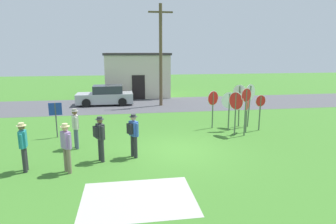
# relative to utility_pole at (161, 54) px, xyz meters

# --- Properties ---
(ground_plane) EXTENTS (80.00, 80.00, 0.00)m
(ground_plane) POSITION_rel_utility_pole_xyz_m (-0.67, -10.36, -3.92)
(ground_plane) COLOR #3D7528
(street_asphalt) EXTENTS (60.00, 6.40, 0.01)m
(street_asphalt) POSITION_rel_utility_pole_xyz_m (-0.67, 0.49, -3.92)
(street_asphalt) COLOR #4C4C51
(street_asphalt) RESTS_ON ground
(concrete_path) EXTENTS (3.20, 2.40, 0.01)m
(concrete_path) POSITION_rel_utility_pole_xyz_m (-2.52, -14.18, -3.92)
(concrete_path) COLOR #ADAAA3
(concrete_path) RESTS_ON ground
(building_background) EXTENTS (5.84, 5.62, 3.96)m
(building_background) POSITION_rel_utility_pole_xyz_m (-1.54, 5.83, -1.94)
(building_background) COLOR beige
(building_background) RESTS_ON ground
(utility_pole) EXTENTS (1.80, 0.24, 7.49)m
(utility_pole) POSITION_rel_utility_pole_xyz_m (0.00, 0.00, 0.00)
(utility_pole) COLOR brown
(utility_pole) RESTS_ON ground
(parked_car_on_street) EXTENTS (4.32, 2.06, 1.51)m
(parked_car_on_street) POSITION_rel_utility_pole_xyz_m (-4.22, 1.01, -3.24)
(parked_car_on_street) COLOR #A5A8AD
(parked_car_on_street) RESTS_ON ground
(stop_sign_low_front) EXTENTS (0.50, 0.64, 1.95)m
(stop_sign_low_front) POSITION_rel_utility_pole_xyz_m (3.33, -8.18, -2.60)
(stop_sign_low_front) COLOR #51664C
(stop_sign_low_front) RESTS_ON ground
(stop_sign_nearest) EXTENTS (0.70, 0.38, 2.04)m
(stop_sign_nearest) POSITION_rel_utility_pole_xyz_m (1.89, -7.06, -2.53)
(stop_sign_nearest) COLOR #51664C
(stop_sign_nearest) RESTS_ON ground
(stop_sign_leaning_left) EXTENTS (0.56, 0.62, 2.33)m
(stop_sign_leaning_left) POSITION_rel_utility_pole_xyz_m (3.40, -7.01, -2.32)
(stop_sign_leaning_left) COLOR #51664C
(stop_sign_leaning_left) RESTS_ON ground
(stop_sign_far_back) EXTENTS (0.84, 0.16, 2.03)m
(stop_sign_far_back) POSITION_rel_utility_pole_xyz_m (2.58, -7.66, -2.54)
(stop_sign_far_back) COLOR #51664C
(stop_sign_far_back) RESTS_ON ground
(stop_sign_tallest) EXTENTS (0.43, 0.80, 2.17)m
(stop_sign_tallest) POSITION_rel_utility_pole_xyz_m (2.60, -8.49, -2.43)
(stop_sign_tallest) COLOR #51664C
(stop_sign_tallest) RESTS_ON ground
(stop_sign_rear_left) EXTENTS (0.80, 0.49, 2.36)m
(stop_sign_rear_left) POSITION_rel_utility_pole_xyz_m (3.94, -7.11, -2.29)
(stop_sign_rear_left) COLOR #51664C
(stop_sign_rear_left) RESTS_ON ground
(stop_sign_rear_right) EXTENTS (0.63, 0.30, 2.37)m
(stop_sign_rear_right) POSITION_rel_utility_pole_xyz_m (3.01, -8.73, -2.32)
(stop_sign_rear_right) COLOR #51664C
(stop_sign_rear_right) RESTS_ON ground
(stop_sign_center_cluster) EXTENTS (0.61, 0.14, 1.89)m
(stop_sign_center_cluster) POSITION_rel_utility_pole_xyz_m (4.19, -7.91, -2.66)
(stop_sign_center_cluster) COLOR #51664C
(stop_sign_center_cluster) RESTS_ON ground
(person_on_left) EXTENTS (0.39, 0.47, 1.74)m
(person_on_left) POSITION_rel_utility_pole_xyz_m (-4.81, -11.98, -2.94)
(person_on_left) COLOR #7A6B56
(person_on_left) RESTS_ON ground
(person_in_dark_shirt) EXTENTS (0.33, 0.54, 1.74)m
(person_in_dark_shirt) POSITION_rel_utility_pole_xyz_m (-4.90, -9.41, -2.94)
(person_in_dark_shirt) COLOR #4C5670
(person_in_dark_shirt) RESTS_ON ground
(person_in_blue) EXTENTS (0.45, 0.52, 1.74)m
(person_in_blue) POSITION_rel_utility_pole_xyz_m (-3.76, -11.10, -2.91)
(person_in_blue) COLOR #2D2D33
(person_in_blue) RESTS_ON ground
(person_in_teal) EXTENTS (0.46, 0.50, 1.74)m
(person_in_teal) POSITION_rel_utility_pole_xyz_m (-2.51, -10.86, -2.91)
(person_in_teal) COLOR #2D2D33
(person_in_teal) RESTS_ON ground
(person_with_sunhat) EXTENTS (0.31, 0.57, 1.74)m
(person_with_sunhat) POSITION_rel_utility_pole_xyz_m (-6.29, -11.64, -2.94)
(person_with_sunhat) COLOR #2D2D33
(person_with_sunhat) RESTS_ON ground
(info_panel_leftmost) EXTENTS (0.60, 0.08, 1.70)m
(info_panel_leftmost) POSITION_rel_utility_pole_xyz_m (-6.08, -7.59, -2.75)
(info_panel_leftmost) COLOR #4C4C51
(info_panel_leftmost) RESTS_ON ground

